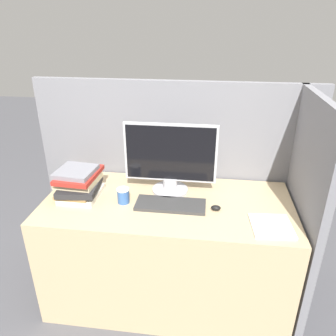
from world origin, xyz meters
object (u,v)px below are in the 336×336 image
keyboard (171,205)px  coffee_cup (123,196)px  monitor (170,162)px  mouse (216,208)px  book_stack (79,183)px

keyboard → coffee_cup: bearing=178.8°
monitor → mouse: monitor is taller
monitor → book_stack: bearing=-166.4°
keyboard → book_stack: bearing=175.0°
keyboard → coffee_cup: coffee_cup is taller
keyboard → mouse: bearing=-2.2°
monitor → coffee_cup: size_ratio=6.15×
monitor → mouse: bearing=-33.3°
keyboard → book_stack: (-0.59, 0.05, 0.08)m
mouse → coffee_cup: 0.57m
keyboard → book_stack: size_ratio=1.33×
mouse → monitor: bearing=146.7°
keyboard → monitor: bearing=98.5°
monitor → mouse: size_ratio=10.14×
mouse → coffee_cup: (-0.56, 0.02, 0.03)m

